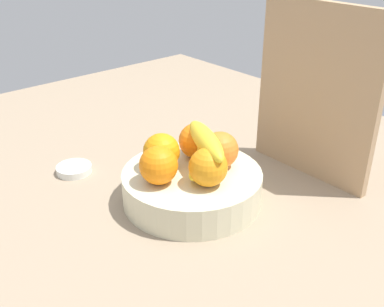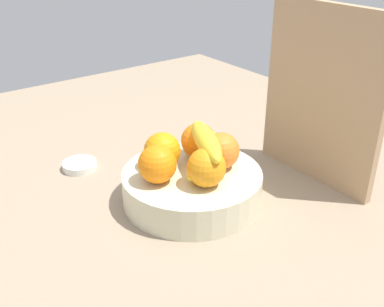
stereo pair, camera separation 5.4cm
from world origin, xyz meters
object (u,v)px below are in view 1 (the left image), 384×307
Objects in this scene: orange_front_right at (209,167)px; orange_center at (220,150)px; orange_back_right at (161,152)px; orange_back_left at (196,141)px; banana_bunch at (207,150)px; jar_lid at (74,169)px; fruit_bowl at (192,186)px; cutting_board at (316,93)px; orange_front_left at (159,165)px.

orange_center is (-3.58, 6.27, 0.00)cm from orange_front_right.
orange_front_right and orange_back_right have the same top height.
orange_center is 1.00× the size of orange_back_left.
banana_bunch is 2.26× the size of jar_lid.
orange_back_right reaches higher than fruit_bowl.
cutting_board is (6.55, 23.71, 7.55)cm from banana_bunch.
cutting_board reaches higher than orange_front_right.
orange_center is at bearing 77.62° from orange_front_left.
cutting_board reaches higher than jar_lid.
banana_bunch is (2.15, 9.96, 0.63)cm from orange_front_left.
jar_lid is at bearing -168.09° from orange_front_left.
orange_back_right is at bearing -127.00° from orange_center.
jar_lid is (-24.19, -5.10, -9.03)cm from orange_front_left.
orange_center is 6.15cm from orange_back_left.
fruit_bowl is 31.42cm from cutting_board.
orange_front_left is 1.00× the size of orange_back_left.
orange_front_left and orange_center have the same top height.
orange_front_left reaches higher than fruit_bowl.
orange_back_left is (-4.36, 4.94, 6.69)cm from fruit_bowl.
jar_lid is (-20.19, -8.84, -9.03)cm from orange_back_right.
cutting_board is at bearing 49.70° from jar_lid.
orange_front_left is at bearing -98.51° from fruit_bowl.
orange_front_right is 1.00× the size of orange_back_right.
jar_lid is at bearing -146.51° from orange_center.
banana_bunch is 0.48× the size of cutting_board.
orange_back_left is at bearing 159.32° from banana_bunch.
cutting_board is (12.00, 21.66, 8.18)cm from orange_back_left.
cutting_board is at bearing 74.56° from banana_bunch.
orange_front_right is 7.22cm from orange_center.
orange_back_left is 5.86cm from banana_bunch.
orange_back_left is (-6.10, -0.74, 0.00)cm from orange_center.
banana_bunch is (5.45, -2.06, 0.63)cm from orange_back_left.
orange_back_right is at bearing -112.56° from cutting_board.
cutting_board reaches higher than orange_back_right.
orange_back_left is 0.20× the size of cutting_board.
cutting_board reaches higher than fruit_bowl.
fruit_bowl is 9.03cm from orange_back_right.
orange_back_left is at bearing 131.44° from fruit_bowl.
orange_front_left is at bearing -104.06° from cutting_board.
orange_back_left is 28.48cm from jar_lid.
orange_front_left is 12.46cm from orange_back_left.
orange_back_right is at bearing 23.63° from jar_lid.
orange_front_left is at bearing -102.38° from orange_center.
orange_center is 0.20× the size of cutting_board.
orange_back_right is 8.77cm from banana_bunch.
orange_back_left is at bearing 39.33° from jar_lid.
banana_bunch is at bearing -103.14° from orange_center.
orange_back_left is 1.00× the size of orange_back_right.
fruit_bowl is 9.39cm from orange_back_left.
orange_back_left is at bearing -173.11° from orange_center.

